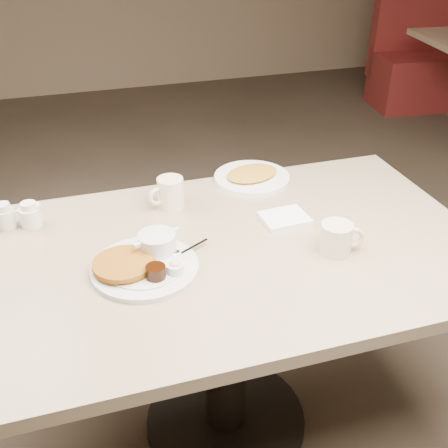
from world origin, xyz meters
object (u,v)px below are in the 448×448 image
object	(u,v)px
creamer_left	(4,217)
creamer_right	(30,215)
diner_table	(226,295)
coffee_mug_near	(337,238)
coffee_mug_far	(170,193)
main_plate	(144,261)
hash_plate	(252,176)

from	to	relation	value
creamer_left	creamer_right	size ratio (longest dim) A/B	0.86
diner_table	creamer_left	distance (m)	0.71
coffee_mug_near	creamer_left	xyz separation A→B (m)	(-0.90, 0.42, -0.01)
diner_table	coffee_mug_far	size ratio (longest dim) A/B	11.71
coffee_mug_near	creamer_right	world-z (taller)	coffee_mug_near
creamer_left	creamer_right	bearing A→B (deg)	-10.86
main_plate	creamer_right	xyz separation A→B (m)	(-0.29, 0.32, 0.01)
creamer_left	hash_plate	size ratio (longest dim) A/B	0.25
diner_table	main_plate	distance (m)	0.31
main_plate	coffee_mug_near	xyz separation A→B (m)	(0.53, -0.08, 0.02)
coffee_mug_far	hash_plate	distance (m)	0.34
main_plate	creamer_left	xyz separation A→B (m)	(-0.37, 0.33, 0.01)
coffee_mug_far	hash_plate	world-z (taller)	coffee_mug_far
hash_plate	diner_table	bearing A→B (deg)	-119.12
hash_plate	creamer_right	bearing A→B (deg)	-172.63
diner_table	creamer_left	world-z (taller)	creamer_left
main_plate	hash_plate	bearing A→B (deg)	42.31
creamer_left	coffee_mug_near	bearing A→B (deg)	-24.81
diner_table	coffee_mug_near	bearing A→B (deg)	-20.24
creamer_left	creamer_right	world-z (taller)	same
coffee_mug_far	creamer_right	xyz separation A→B (m)	(-0.43, 0.01, -0.01)
coffee_mug_far	creamer_left	bearing A→B (deg)	177.50
coffee_mug_far	hash_plate	size ratio (longest dim) A/B	0.38
creamer_right	hash_plate	world-z (taller)	creamer_right
creamer_left	coffee_mug_far	bearing A→B (deg)	-2.50
creamer_right	coffee_mug_far	bearing A→B (deg)	-1.04
coffee_mug_near	creamer_left	distance (m)	0.99
main_plate	coffee_mug_far	size ratio (longest dim) A/B	3.01
diner_table	creamer_right	bearing A→B (deg)	151.12
main_plate	hash_plate	distance (m)	0.62
main_plate	coffee_mug_far	bearing A→B (deg)	65.92
diner_table	hash_plate	bearing A→B (deg)	60.88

